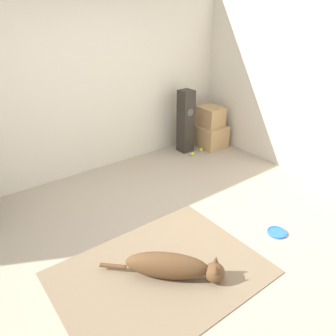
# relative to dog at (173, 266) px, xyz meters

# --- Properties ---
(ground_plane) EXTENTS (12.00, 12.00, 0.00)m
(ground_plane) POSITION_rel_dog_xyz_m (0.15, 0.37, -0.13)
(ground_plane) COLOR #B2A38E
(wall_back) EXTENTS (8.00, 0.06, 2.55)m
(wall_back) POSITION_rel_dog_xyz_m (0.15, 2.47, 1.14)
(wall_back) COLOR silver
(wall_back) RESTS_ON ground_plane
(wall_right) EXTENTS (0.06, 8.00, 2.55)m
(wall_right) POSITION_rel_dog_xyz_m (2.75, 0.37, 1.14)
(wall_right) COLOR silver
(wall_right) RESTS_ON ground_plane
(area_rug) EXTENTS (1.87, 1.40, 0.01)m
(area_rug) POSITION_rel_dog_xyz_m (-0.06, 0.11, -0.13)
(area_rug) COLOR #847056
(area_rug) RESTS_ON ground_plane
(dog) EXTENTS (0.86, 0.85, 0.25)m
(dog) POSITION_rel_dog_xyz_m (0.00, 0.00, 0.00)
(dog) COLOR brown
(dog) RESTS_ON area_rug
(frisbee) EXTENTS (0.21, 0.21, 0.03)m
(frisbee) POSITION_rel_dog_xyz_m (1.30, -0.19, -0.12)
(frisbee) COLOR blue
(frisbee) RESTS_ON ground_plane
(cardboard_box_lower) EXTENTS (0.44, 0.52, 0.36)m
(cardboard_box_lower) POSITION_rel_dog_xyz_m (2.41, 2.04, 0.05)
(cardboard_box_lower) COLOR tan
(cardboard_box_lower) RESTS_ON ground_plane
(cardboard_box_upper) EXTENTS (0.34, 0.40, 0.32)m
(cardboard_box_upper) POSITION_rel_dog_xyz_m (2.41, 2.06, 0.39)
(cardboard_box_upper) COLOR tan
(cardboard_box_upper) RESTS_ON cardboard_box_lower
(floor_speaker) EXTENTS (0.22, 0.22, 1.03)m
(floor_speaker) POSITION_rel_dog_xyz_m (1.93, 2.13, 0.38)
(floor_speaker) COLOR #2D2823
(floor_speaker) RESTS_ON ground_plane
(tennis_ball_by_boxes) EXTENTS (0.07, 0.07, 0.07)m
(tennis_ball_by_boxes) POSITION_rel_dog_xyz_m (1.88, 1.89, -0.10)
(tennis_ball_by_boxes) COLOR #C6E033
(tennis_ball_by_boxes) RESTS_ON ground_plane
(tennis_ball_near_speaker) EXTENTS (0.07, 0.07, 0.07)m
(tennis_ball_near_speaker) POSITION_rel_dog_xyz_m (2.11, 1.94, -0.10)
(tennis_ball_near_speaker) COLOR #C6E033
(tennis_ball_near_speaker) RESTS_ON ground_plane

